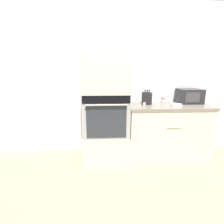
{
  "coord_description": "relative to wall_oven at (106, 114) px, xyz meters",
  "views": [
    {
      "loc": [
        -0.4,
        -2.38,
        1.42
      ],
      "look_at": [
        -0.27,
        0.21,
        0.81
      ],
      "focal_mm": 28.0,
      "sensor_mm": 36.0,
      "label": 1
    }
  ],
  "objects": [
    {
      "name": "bowl",
      "position": [
        1.05,
        -0.16,
        0.15
      ],
      "size": [
        0.16,
        0.16,
        0.04
      ],
      "color": "white",
      "rests_on": "counter_unit"
    },
    {
      "name": "ground_plane",
      "position": [
        0.36,
        -0.3,
        -0.77
      ],
      "size": [
        12.0,
        12.0,
        0.0
      ],
      "primitive_type": "plane",
      "color": "gray"
    },
    {
      "name": "oven_cabinet_base",
      "position": [
        -0.0,
        0.0,
        -0.55
      ],
      "size": [
        0.72,
        0.6,
        0.44
      ],
      "color": "beige",
      "rests_on": "ground_plane"
    },
    {
      "name": "microwave",
      "position": [
        1.39,
        0.14,
        0.25
      ],
      "size": [
        0.37,
        0.31,
        0.24
      ],
      "color": "#232326",
      "rests_on": "counter_unit"
    },
    {
      "name": "wall_oven",
      "position": [
        0.0,
        0.0,
        0.0
      ],
      "size": [
        0.7,
        0.64,
        0.65
      ],
      "color": "#9EA0A5",
      "rests_on": "oven_cabinet_base"
    },
    {
      "name": "condiment_jar_mid",
      "position": [
        0.98,
        0.22,
        0.17
      ],
      "size": [
        0.06,
        0.06,
        0.08
      ],
      "color": "silver",
      "rests_on": "counter_unit"
    },
    {
      "name": "knife_block",
      "position": [
        0.66,
        0.08,
        0.23
      ],
      "size": [
        0.13,
        0.15,
        0.23
      ],
      "color": "black",
      "rests_on": "counter_unit"
    },
    {
      "name": "oven_cabinet_upper",
      "position": [
        -0.0,
        0.0,
        0.64
      ],
      "size": [
        0.72,
        0.6,
        0.63
      ],
      "color": "beige",
      "rests_on": "wall_oven"
    },
    {
      "name": "wall_back",
      "position": [
        0.36,
        0.33,
        0.48
      ],
      "size": [
        8.0,
        0.05,
        2.5
      ],
      "color": "silver",
      "rests_on": "ground_plane"
    },
    {
      "name": "counter_unit",
      "position": [
        0.99,
        0.0,
        -0.32
      ],
      "size": [
        1.29,
        0.63,
        0.9
      ],
      "color": "beige",
      "rests_on": "ground_plane"
    },
    {
      "name": "condiment_jar_near",
      "position": [
        0.59,
        -0.05,
        0.17
      ],
      "size": [
        0.05,
        0.05,
        0.08
      ],
      "color": "silver",
      "rests_on": "counter_unit"
    }
  ]
}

